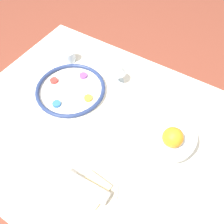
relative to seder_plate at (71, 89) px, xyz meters
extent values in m
plane|color=brown|center=(0.21, -0.09, -0.74)|extent=(8.00, 8.00, 0.00)
cube|color=silver|center=(0.21, -0.09, -0.38)|extent=(1.25, 1.01, 0.72)
cylinder|color=white|center=(0.00, 0.00, -0.01)|extent=(0.35, 0.35, 0.01)
torus|color=navy|center=(0.00, 0.00, 0.00)|extent=(0.35, 0.35, 0.02)
cylinder|color=gold|center=(0.11, 0.00, 0.00)|extent=(0.04, 0.04, 0.01)
cylinder|color=#844299|center=(0.00, 0.11, 0.00)|extent=(0.04, 0.04, 0.01)
cylinder|color=red|center=(-0.11, 0.00, 0.00)|extent=(0.04, 0.04, 0.01)
cylinder|color=#2D6BB7|center=(0.00, -0.11, 0.00)|extent=(0.04, 0.04, 0.01)
cylinder|color=silver|center=(0.17, 0.19, -0.01)|extent=(0.06, 0.06, 0.00)
cylinder|color=silver|center=(0.17, 0.19, 0.02)|extent=(0.01, 0.01, 0.06)
cone|color=silver|center=(0.17, 0.19, 0.08)|extent=(0.08, 0.08, 0.06)
cylinder|color=silver|center=(0.52, -0.04, -0.01)|extent=(0.12, 0.12, 0.01)
cylinder|color=silver|center=(0.52, -0.04, 0.04)|extent=(0.03, 0.03, 0.09)
cylinder|color=silver|center=(0.52, -0.04, 0.10)|extent=(0.23, 0.23, 0.03)
sphere|color=orange|center=(0.55, -0.08, 0.15)|extent=(0.08, 0.08, 0.08)
cylinder|color=beige|center=(0.38, -0.35, -0.01)|extent=(0.19, 0.19, 0.01)
cube|color=#D1B784|center=(0.38, -0.35, 0.00)|extent=(0.11, 0.11, 0.01)
cylinder|color=white|center=(0.35, -0.36, 0.01)|extent=(0.20, 0.06, 0.05)
cylinder|color=silver|center=(-0.15, 0.18, 0.02)|extent=(0.07, 0.07, 0.06)
camera|label=1|loc=(0.55, -0.50, 0.85)|focal=35.00mm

